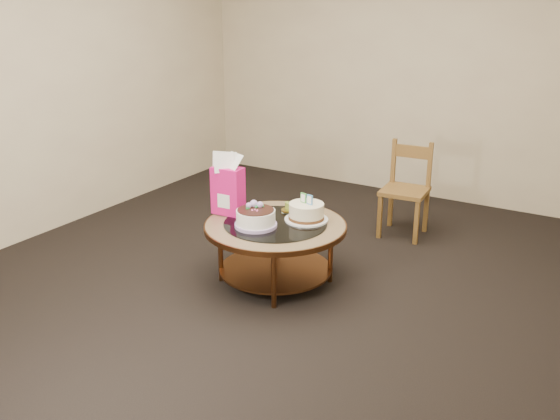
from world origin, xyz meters
The scene contains 8 objects.
ground centered at (0.00, 0.00, 0.00)m, with size 5.00×5.00×0.00m, color black.
room_walls centered at (0.00, 0.00, 1.54)m, with size 4.52×5.02×2.61m.
coffee_table centered at (0.00, 0.00, 0.38)m, with size 1.02×1.02×0.46m.
decorated_cake centered at (-0.08, -0.13, 0.52)m, with size 0.30×0.30×0.17m.
cream_cake centered at (0.16, 0.16, 0.52)m, with size 0.31×0.31×0.20m.
gift_bag centered at (-0.40, -0.01, 0.68)m, with size 0.23×0.18×0.46m.
pillar_candle centered at (-0.04, 0.25, 0.48)m, with size 0.12×0.12×0.08m.
dining_chair centered at (0.46, 1.39, 0.41)m, with size 0.40×0.40×0.81m.
Camera 1 is at (2.17, -3.53, 2.05)m, focal length 40.00 mm.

